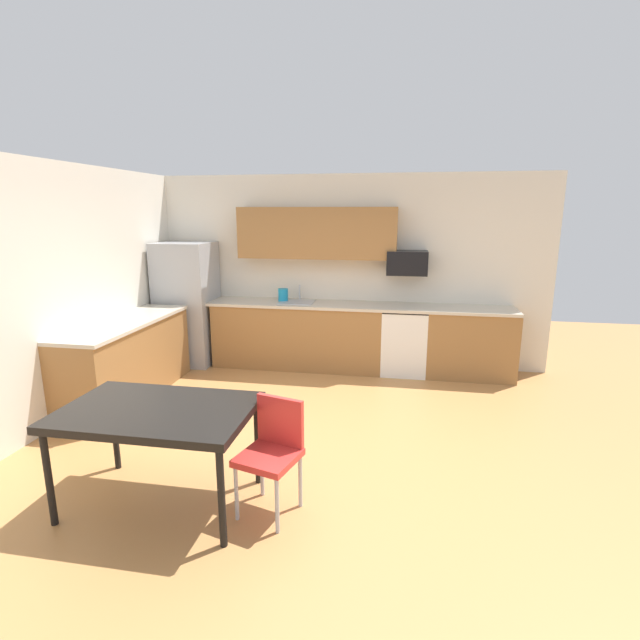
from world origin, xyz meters
TOP-DOWN VIEW (x-y plane):
  - ground_plane at (0.00, 0.00)m, footprint 12.00×12.00m
  - wall_back at (0.00, 2.65)m, footprint 5.80×0.10m
  - wall_left at (-2.65, 0.00)m, footprint 0.10×5.80m
  - cabinet_run_back at (-0.55, 2.30)m, footprint 2.40×0.60m
  - cabinet_run_back_right at (1.82, 2.30)m, footprint 1.15×0.60m
  - cabinet_run_left at (-2.30, 0.80)m, footprint 0.60×2.00m
  - countertop_back at (0.00, 2.30)m, footprint 4.80×0.64m
  - countertop_left at (-2.30, 0.80)m, footprint 0.64×2.00m
  - upper_cabinets_back at (-0.30, 2.43)m, footprint 2.20×0.34m
  - refrigerator at (-2.18, 2.22)m, footprint 0.76×0.70m
  - oven_range at (0.95, 2.30)m, footprint 0.60×0.60m
  - microwave at (0.95, 2.40)m, footprint 0.54×0.36m
  - sink_basin at (-0.56, 2.30)m, footprint 0.48×0.40m
  - sink_faucet at (-0.56, 2.48)m, footprint 0.02×0.02m
  - dining_table at (-0.85, -1.11)m, footprint 1.40×0.90m
  - chair_near_table at (0.01, -1.03)m, footprint 0.49×0.49m
  - kettle at (-0.78, 2.35)m, footprint 0.14×0.14m

SIDE VIEW (x-z plane):
  - ground_plane at x=0.00m, z-range 0.00..0.00m
  - cabinet_run_back at x=-0.55m, z-range 0.00..0.90m
  - cabinet_run_back_right at x=1.82m, z-range 0.00..0.90m
  - cabinet_run_left at x=-2.30m, z-range 0.00..0.90m
  - oven_range at x=0.95m, z-range 0.00..0.91m
  - chair_near_table at x=0.01m, z-range 0.08..0.93m
  - dining_table at x=-0.85m, z-range 0.32..1.10m
  - sink_basin at x=-0.56m, z-range 0.81..0.95m
  - refrigerator at x=-2.18m, z-range 0.00..1.76m
  - countertop_back at x=0.00m, z-range 0.90..0.94m
  - countertop_left at x=-2.30m, z-range 0.90..0.94m
  - kettle at x=-0.78m, z-range 0.92..1.12m
  - sink_faucet at x=-0.56m, z-range 0.92..1.16m
  - wall_back at x=0.00m, z-range 0.00..2.70m
  - wall_left at x=-2.65m, z-range 0.00..2.70m
  - microwave at x=0.95m, z-range 1.36..1.68m
  - upper_cabinets_back at x=-0.30m, z-range 1.55..2.25m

